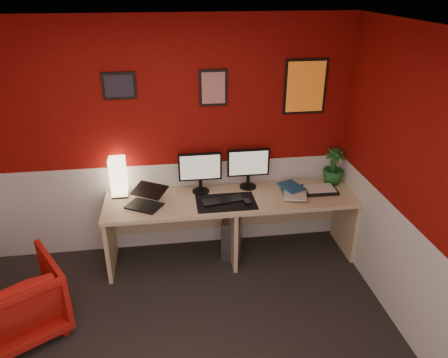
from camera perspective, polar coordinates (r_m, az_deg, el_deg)
ceiling at (r=2.41m, az=-10.76°, el=18.21°), size 4.00×3.50×0.01m
wall_back at (r=4.42m, az=-8.75°, el=4.91°), size 4.00×0.01×2.50m
wall_right at (r=3.42m, az=27.06°, el=-4.24°), size 0.01×3.50×2.50m
wainscot_back at (r=4.73m, az=-8.15°, el=-3.63°), size 4.00×0.01×1.00m
wainscot_right at (r=3.82m, az=24.71°, el=-14.08°), size 0.01×3.50×1.00m
desk at (r=4.55m, az=1.03°, el=-6.63°), size 2.60×0.65×0.73m
shoji_lamp at (r=4.46m, az=-14.03°, el=0.13°), size 0.16×0.16×0.40m
laptop at (r=4.23m, az=-10.81°, el=-2.37°), size 0.40×0.37×0.22m
monitor_left at (r=4.37m, az=-3.23°, el=1.65°), size 0.45×0.06×0.58m
monitor_right at (r=4.47m, az=3.33°, el=2.22°), size 0.45×0.06×0.58m
desk_mat at (r=4.28m, az=0.27°, el=-3.14°), size 0.60×0.38×0.01m
keyboard at (r=4.29m, az=-0.21°, el=-2.89°), size 0.44×0.21×0.02m
mouse at (r=4.25m, az=3.16°, el=-3.09°), size 0.07×0.11×0.03m
book_bottom at (r=4.49m, az=7.88°, el=-1.82°), size 0.23×0.29×0.03m
book_middle at (r=4.43m, az=8.06°, el=-1.81°), size 0.31×0.37×0.02m
book_top at (r=4.45m, az=8.03°, el=-1.32°), size 0.28×0.32×0.02m
zen_tray at (r=4.61m, az=12.74°, el=-1.44°), size 0.36×0.26×0.03m
potted_plant at (r=4.74m, az=14.55°, el=1.65°), size 0.27×0.27×0.40m
pc_tower at (r=4.73m, az=1.11°, el=-7.21°), size 0.31×0.49×0.45m
armchair at (r=4.10m, az=-26.23°, el=-14.49°), size 0.96×0.97×0.65m
art_left at (r=4.25m, az=-13.96°, el=12.10°), size 0.32×0.02×0.26m
art_center at (r=4.27m, az=-1.45°, el=12.19°), size 0.28×0.02×0.36m
art_right at (r=4.48m, az=10.89°, el=12.12°), size 0.44×0.02×0.56m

